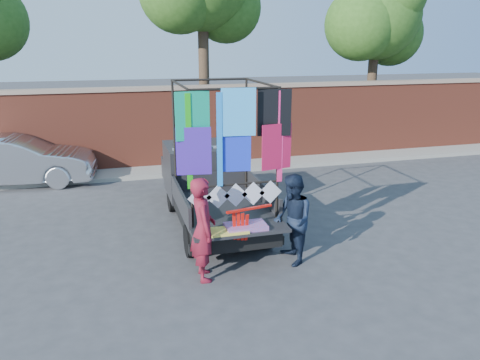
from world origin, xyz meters
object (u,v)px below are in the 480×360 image
object	(u,v)px
woman	(203,229)
man	(292,220)
sedan	(16,161)
pickup_truck	(208,183)

from	to	relation	value
woman	man	size ratio (longest dim) A/B	1.07
sedan	woman	world-z (taller)	woman
sedan	woman	size ratio (longest dim) A/B	2.38
pickup_truck	woman	size ratio (longest dim) A/B	2.82
pickup_truck	woman	world-z (taller)	pickup_truck
sedan	pickup_truck	bearing A→B (deg)	-123.95
man	sedan	bearing A→B (deg)	-137.34
sedan	man	world-z (taller)	man
woman	pickup_truck	bearing A→B (deg)	-12.14
pickup_truck	sedan	xyz separation A→B (m)	(-4.74, 3.93, -0.10)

